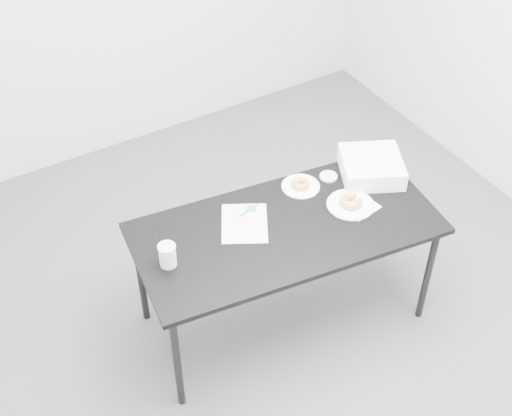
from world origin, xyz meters
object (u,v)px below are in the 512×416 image
table (286,234)px  donut_far (301,184)px  donut_near (351,201)px  pen (249,210)px  coffee_cup (167,255)px  bakery_box (371,167)px  scorecard (244,223)px  plate_far (301,186)px  plate_near (350,205)px

table → donut_far: 0.35m
donut_near → pen: bearing=154.0°
coffee_cup → bakery_box: size_ratio=0.38×
scorecard → donut_far: donut_far is taller
plate_far → pen: bearing=-175.4°
scorecard → pen: 0.10m
plate_far → plate_near: bearing=-61.8°
table → scorecard: size_ratio=5.55×
pen → donut_far: 0.35m
donut_far → coffee_cup: coffee_cup is taller
plate_far → coffee_cup: 0.92m
plate_near → donut_near: bearing=0.0°
bakery_box → coffee_cup: bearing=-151.7°
plate_far → table: bearing=-136.3°
plate_near → pen: bearing=154.0°
table → donut_near: (0.39, -0.04, 0.09)m
plate_near → donut_far: (-0.15, 0.27, 0.02)m
scorecard → bakery_box: size_ratio=0.91×
donut_far → donut_near: bearing=-61.8°
pen → coffee_cup: coffee_cup is taller
scorecard → table: bearing=-7.4°
table → donut_near: donut_near is taller
pen → donut_near: size_ratio=1.17×
table → pen: (-0.11, 0.20, 0.06)m
table → donut_far: bearing=50.8°
plate_far → bakery_box: bakery_box is taller
table → bakery_box: bearing=17.6°
plate_near → donut_far: 0.31m
donut_far → coffee_cup: 0.91m
scorecard → plate_far: plate_far is taller
pen → scorecard: bearing=-148.0°
donut_near → plate_far: 0.31m
pen → plate_far: bearing=-9.5°
donut_far → scorecard: bearing=-166.6°
donut_far → plate_near: bearing=-61.8°
scorecard → donut_near: 0.59m
scorecard → donut_far: (0.42, 0.10, 0.02)m
pen → bakery_box: 0.76m
pen → plate_near: (0.50, -0.24, -0.00)m
donut_near → table: bearing=174.2°
plate_near → plate_far: size_ratio=1.20×
pen → donut_near: bearing=-40.1°
plate_near → bakery_box: bearing=31.7°
pen → bakery_box: size_ratio=0.42×
plate_near → plate_far: bearing=118.2°
table → plate_far: plate_far is taller
table → scorecard: 0.23m
coffee_cup → bakery_box: 1.30m
table → scorecard: (-0.18, 0.13, 0.06)m
table → donut_far: (0.24, 0.23, 0.08)m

